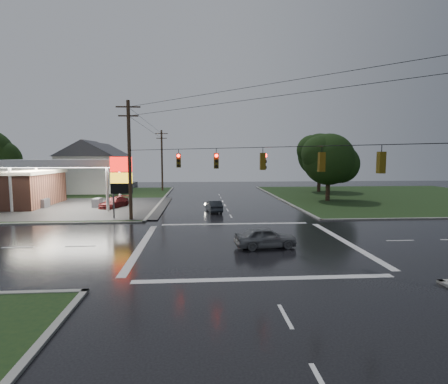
{
  "coord_description": "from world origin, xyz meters",
  "views": [
    {
      "loc": [
        -3.16,
        -23.21,
        5.87
      ],
      "look_at": [
        -1.09,
        5.4,
        3.0
      ],
      "focal_mm": 28.0,
      "sensor_mm": 36.0,
      "label": 1
    }
  ],
  "objects": [
    {
      "name": "utility_pole_n",
      "position": [
        -9.5,
        38.0,
        5.47
      ],
      "size": [
        2.2,
        0.32,
        10.5
      ],
      "color": "#382619",
      "rests_on": "ground"
    },
    {
      "name": "traffic_signals",
      "position": [
        0.02,
        -0.02,
        6.48
      ],
      "size": [
        26.87,
        26.87,
        1.47
      ],
      "color": "black",
      "rests_on": "ground"
    },
    {
      "name": "house_far",
      "position": [
        -21.95,
        48.0,
        4.41
      ],
      "size": [
        11.05,
        8.48,
        8.6
      ],
      "color": "silver",
      "rests_on": "ground"
    },
    {
      "name": "tree_ne_far",
      "position": [
        17.15,
        33.99,
        6.18
      ],
      "size": [
        8.46,
        7.2,
        9.8
      ],
      "color": "black",
      "rests_on": "ground"
    },
    {
      "name": "car_pump",
      "position": [
        -13.0,
        17.75,
        0.64
      ],
      "size": [
        3.2,
        4.75,
        1.28
      ],
      "primitive_type": "imported",
      "rotation": [
        0.0,
        0.0,
        -0.35
      ],
      "color": "#561314",
      "rests_on": "ground"
    },
    {
      "name": "grass_ne",
      "position": [
        26.0,
        26.0,
        0.04
      ],
      "size": [
        36.0,
        36.0,
        0.08
      ],
      "primitive_type": "cube",
      "color": "black",
      "rests_on": "ground"
    },
    {
      "name": "gas_station",
      "position": [
        -25.68,
        19.7,
        2.55
      ],
      "size": [
        26.2,
        18.0,
        5.6
      ],
      "color": "#2D2D2D",
      "rests_on": "ground"
    },
    {
      "name": "tree_ne_near",
      "position": [
        14.14,
        21.99,
        5.56
      ],
      "size": [
        7.99,
        6.8,
        8.98
      ],
      "color": "black",
      "rests_on": "ground"
    },
    {
      "name": "ground",
      "position": [
        0.0,
        0.0,
        0.0
      ],
      "size": [
        120.0,
        120.0,
        0.0
      ],
      "primitive_type": "plane",
      "color": "black",
      "rests_on": "ground"
    },
    {
      "name": "pylon_sign",
      "position": [
        -10.5,
        10.5,
        4.01
      ],
      "size": [
        2.0,
        0.35,
        6.0
      ],
      "color": "#59595E",
      "rests_on": "ground"
    },
    {
      "name": "grass_nw",
      "position": [
        -26.0,
        26.0,
        0.04
      ],
      "size": [
        36.0,
        36.0,
        0.08
      ],
      "primitive_type": "cube",
      "color": "black",
      "rests_on": "ground"
    },
    {
      "name": "car_crossing",
      "position": [
        1.14,
        -1.19,
        0.68
      ],
      "size": [
        4.17,
        2.08,
        1.36
      ],
      "primitive_type": "imported",
      "rotation": [
        0.0,
        0.0,
        1.69
      ],
      "color": "slate",
      "rests_on": "ground"
    },
    {
      "name": "car_north",
      "position": [
        -1.57,
        13.86,
        0.62
      ],
      "size": [
        1.81,
        3.92,
        1.25
      ],
      "primitive_type": "imported",
      "rotation": [
        0.0,
        0.0,
        3.28
      ],
      "color": "#212529",
      "rests_on": "ground"
    },
    {
      "name": "house_near",
      "position": [
        -20.95,
        36.0,
        4.41
      ],
      "size": [
        11.05,
        8.48,
        8.6
      ],
      "color": "silver",
      "rests_on": "ground"
    },
    {
      "name": "utility_pole_nw",
      "position": [
        -9.5,
        9.5,
        5.72
      ],
      "size": [
        2.2,
        0.32,
        11.0
      ],
      "color": "#382619",
      "rests_on": "ground"
    }
  ]
}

